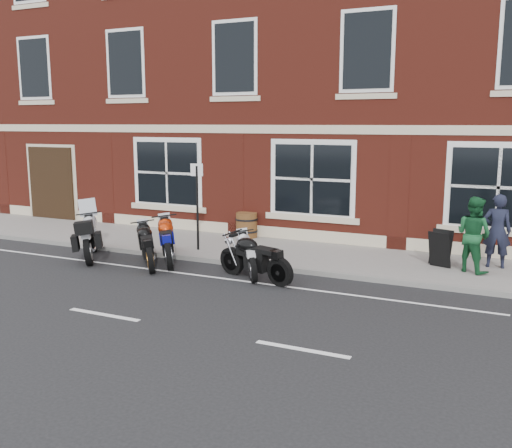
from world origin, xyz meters
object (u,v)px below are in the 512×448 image
Objects in this scene: a_board_sign at (440,248)px; parking_sign at (197,200)px; moto_sport_black at (149,244)px; moto_naked_black at (255,256)px; pedestrian_left at (497,231)px; barrel_planter at (247,225)px; moto_touring_silver at (92,235)px; pedestrian_right at (473,234)px; moto_sport_silver at (249,253)px; moto_sport_red at (169,239)px.

a_board_sign is 6.45m from parking_sign.
moto_sport_black is 1.97× the size of a_board_sign.
pedestrian_left is (5.02, 3.10, 0.46)m from moto_naked_black.
barrel_planter is (-7.09, 0.77, -0.52)m from pedestrian_left.
moto_naked_black is (4.90, -0.15, -0.06)m from moto_touring_silver.
pedestrian_right is (7.54, 2.32, 0.46)m from moto_sport_black.
moto_sport_silver is 0.72× the size of parking_sign.
moto_touring_silver is at bearing 44.84° from pedestrian_right.
parking_sign is (-7.07, -0.67, 0.48)m from pedestrian_right.
pedestrian_left reaches higher than moto_touring_silver.
moto_sport_red is 1.45m from parking_sign.
pedestrian_right is 6.79m from barrel_planter.
moto_sport_black reaches higher than moto_sport_silver.
moto_sport_red is at bearing 23.13° from moto_sport_black.
parking_sign is at bearing 34.73° from moto_sport_black.
moto_sport_red is 0.60m from moto_sport_black.
moto_naked_black is 2.79× the size of barrel_planter.
moto_sport_red is (2.17, 0.46, -0.02)m from moto_touring_silver.
moto_touring_silver is 4.91m from moto_naked_black.
moto_naked_black is 2.38× the size of a_board_sign.
a_board_sign is at bearing -19.05° from moto_sport_black.
pedestrian_left reaches higher than pedestrian_right.
pedestrian_right is (4.53, 2.41, 0.45)m from moto_naked_black.
moto_sport_silver reaches higher than barrel_planter.
a_board_sign is 0.37× the size of parking_sign.
barrel_planter is (-1.77, 3.49, -0.02)m from moto_sport_silver.
pedestrian_right is 2.36× the size of barrel_planter.
pedestrian_left is (5.33, 2.72, 0.50)m from moto_sport_silver.
moto_naked_black reaches higher than moto_sport_silver.
moto_naked_black is at bearing -47.27° from moto_sport_red.
pedestrian_left is at bearing -16.86° from moto_sport_red.
a_board_sign is at bearing -17.45° from moto_sport_red.
moto_sport_red is 0.94× the size of moto_naked_black.
a_board_sign is (4.10, 2.25, 0.05)m from moto_sport_silver.
a_board_sign is at bearing -11.95° from barrel_planter.
pedestrian_left is 7.69m from parking_sign.
pedestrian_left reaches higher than moto_sport_black.
moto_naked_black is 4.39m from barrel_planter.
moto_naked_black is at bearing 28.12° from pedestrian_left.
moto_naked_black is at bearing -52.87° from parking_sign.
moto_sport_red reaches higher than moto_naked_black.
a_board_sign reaches higher than moto_sport_silver.
moto_touring_silver is 10.35m from pedestrian_left.
moto_touring_silver reaches higher than barrel_planter.
pedestrian_left is (8.02, 3.02, 0.46)m from moto_sport_black.
moto_sport_red reaches higher than barrel_planter.
moto_sport_silver is 0.81× the size of moto_naked_black.
barrel_planter is at bearing 59.25° from parking_sign.
pedestrian_right is at bearing 51.57° from pedestrian_left.
moto_sport_black is 8.58m from pedestrian_left.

